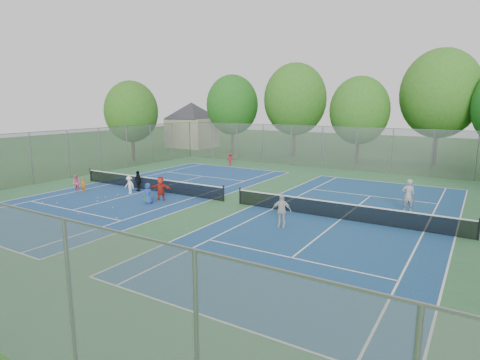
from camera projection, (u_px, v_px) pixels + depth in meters
name	position (u px, v px, depth m)	size (l,w,h in m)	color
ground	(232.00, 203.00, 25.20)	(120.00, 120.00, 0.00)	#25581B
court_pad	(232.00, 203.00, 25.20)	(32.00, 32.00, 0.01)	#31683E
court_left	(150.00, 190.00, 28.78)	(10.97, 23.77, 0.01)	navy
court_right	(341.00, 219.00, 21.61)	(10.97, 23.77, 0.01)	navy
net_left	(150.00, 184.00, 28.70)	(12.87, 0.10, 0.91)	black
net_right	(341.00, 211.00, 21.52)	(12.87, 0.10, 0.91)	black
fence_north	(322.00, 147.00, 38.21)	(32.00, 0.10, 4.00)	gray
fence_west	(68.00, 154.00, 33.02)	(32.00, 0.10, 4.00)	gray
house	(192.00, 117.00, 55.76)	(11.03, 11.03, 7.30)	#B7A88C
tree_nw	(232.00, 105.00, 49.67)	(6.40, 6.40, 9.58)	#443326
tree_nl	(295.00, 99.00, 46.28)	(7.20, 7.20, 10.69)	#443326
tree_nc	(359.00, 111.00, 40.72)	(6.00, 6.00, 8.85)	#443326
tree_nr	(440.00, 94.00, 39.33)	(7.60, 7.60, 11.42)	#443326
tree_side_w	(131.00, 112.00, 42.31)	(5.60, 5.60, 8.47)	#443326
ball_crate	(148.00, 197.00, 26.05)	(0.31, 0.31, 0.26)	blue
ball_hopper	(147.00, 198.00, 25.44)	(0.28, 0.28, 0.55)	green
student_a	(83.00, 185.00, 27.94)	(0.38, 0.25, 1.03)	#CD5E13
student_b	(76.00, 183.00, 28.49)	(0.56, 0.44, 1.15)	#E95A88
student_c	(129.00, 185.00, 27.56)	(0.80, 0.46, 1.24)	white
student_d	(138.00, 181.00, 28.40)	(0.85, 0.36, 1.46)	black
student_e	(148.00, 194.00, 24.79)	(0.65, 0.42, 1.33)	#27418F
student_f	(161.00, 189.00, 25.69)	(1.44, 0.46, 1.55)	red
child_far_baseline	(230.00, 159.00, 40.07)	(0.80, 0.46, 1.24)	maroon
instructor	(408.00, 195.00, 22.98)	(0.70, 0.46, 1.93)	#949497
teen_court_b	(281.00, 211.00, 20.17)	(1.00, 0.42, 1.71)	beige
tennis_ball_0	(23.00, 203.00, 25.05)	(0.07, 0.07, 0.07)	#AACC2F
tennis_ball_1	(98.00, 198.00, 26.36)	(0.07, 0.07, 0.07)	yellow
tennis_ball_2	(117.00, 218.00, 21.72)	(0.07, 0.07, 0.07)	#DDF037
tennis_ball_3	(113.00, 208.00, 23.91)	(0.07, 0.07, 0.07)	#C5E936
tennis_ball_4	(145.00, 194.00, 27.45)	(0.07, 0.07, 0.07)	gold
tennis_ball_5	(98.00, 201.00, 25.46)	(0.07, 0.07, 0.07)	#D2E034
tennis_ball_6	(57.00, 203.00, 25.03)	(0.07, 0.07, 0.07)	#ACCC2F
tennis_ball_7	(79.00, 214.00, 22.56)	(0.07, 0.07, 0.07)	#B1C42D
tennis_ball_8	(106.00, 198.00, 26.46)	(0.07, 0.07, 0.07)	#C4E535
tennis_ball_9	(118.00, 195.00, 27.23)	(0.07, 0.07, 0.07)	#ABC82E
tennis_ball_10	(43.00, 202.00, 25.18)	(0.07, 0.07, 0.07)	#CBE435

